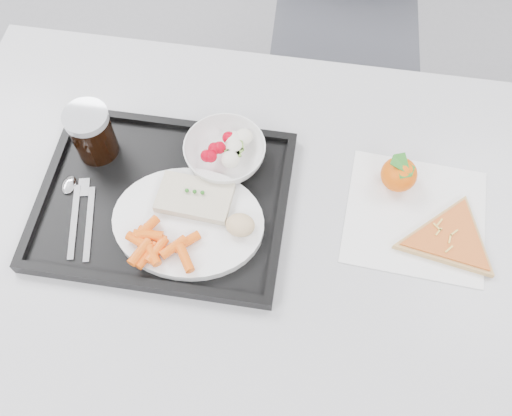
{
  "coord_description": "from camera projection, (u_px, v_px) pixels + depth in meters",
  "views": [
    {
      "loc": [
        0.09,
        -0.17,
        1.67
      ],
      "look_at": [
        0.02,
        0.31,
        0.77
      ],
      "focal_mm": 40.0,
      "sensor_mm": 36.0,
      "label": 1
    }
  ],
  "objects": [
    {
      "name": "tangerine",
      "position": [
        399.0,
        174.0,
        1.04
      ],
      "size": [
        0.07,
        0.07,
        0.07
      ],
      "color": "orange",
      "rests_on": "napkin"
    },
    {
      "name": "pizza_slice",
      "position": [
        450.0,
        239.0,
        1.01
      ],
      "size": [
        0.26,
        0.26,
        0.02
      ],
      "color": "tan",
      "rests_on": "napkin"
    },
    {
      "name": "napkin",
      "position": [
        415.0,
        216.0,
        1.04
      ],
      "size": [
        0.26,
        0.25,
        0.0
      ],
      "color": "white",
      "rests_on": "table"
    },
    {
      "name": "room",
      "position": [
        141.0,
        150.0,
        0.33
      ],
      "size": [
        6.04,
        7.04,
        2.84
      ],
      "color": "gray",
      "rests_on": "ground"
    },
    {
      "name": "tray",
      "position": [
        164.0,
        201.0,
        1.05
      ],
      "size": [
        0.45,
        0.35,
        0.03
      ],
      "color": "black",
      "rests_on": "table"
    },
    {
      "name": "cola_glass",
      "position": [
        92.0,
        132.0,
        1.04
      ],
      "size": [
        0.08,
        0.08,
        0.11
      ],
      "color": "black",
      "rests_on": "tray"
    },
    {
      "name": "dinner_plate",
      "position": [
        188.0,
        222.0,
        1.01
      ],
      "size": [
        0.27,
        0.27,
        0.02
      ],
      "color": "white",
      "rests_on": "tray"
    },
    {
      "name": "bread_roll",
      "position": [
        240.0,
        225.0,
        0.98
      ],
      "size": [
        0.06,
        0.06,
        0.03
      ],
      "color": "#E9BB88",
      "rests_on": "dinner_plate"
    },
    {
      "name": "salad_bowl",
      "position": [
        225.0,
        153.0,
        1.06
      ],
      "size": [
        0.15,
        0.15,
        0.05
      ],
      "color": "white",
      "rests_on": "tray"
    },
    {
      "name": "fish_fillet",
      "position": [
        195.0,
        198.0,
        1.01
      ],
      "size": [
        0.14,
        0.09,
        0.03
      ],
      "color": "beige",
      "rests_on": "dinner_plate"
    },
    {
      "name": "salad_contents",
      "position": [
        229.0,
        147.0,
        1.06
      ],
      "size": [
        0.09,
        0.09,
        0.03
      ],
      "color": "#AB0012",
      "rests_on": "salad_bowl"
    },
    {
      "name": "carrot_pile",
      "position": [
        157.0,
        245.0,
        0.96
      ],
      "size": [
        0.13,
        0.1,
        0.02
      ],
      "color": "#F65D11",
      "rests_on": "dinner_plate"
    },
    {
      "name": "cutlery",
      "position": [
        78.0,
        207.0,
        1.03
      ],
      "size": [
        0.1,
        0.17,
        0.01
      ],
      "color": "silver",
      "rests_on": "tray"
    },
    {
      "name": "table",
      "position": [
        246.0,
        233.0,
        1.1
      ],
      "size": [
        1.2,
        0.8,
        0.75
      ],
      "color": "#B2B2B4",
      "rests_on": "ground"
    }
  ]
}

